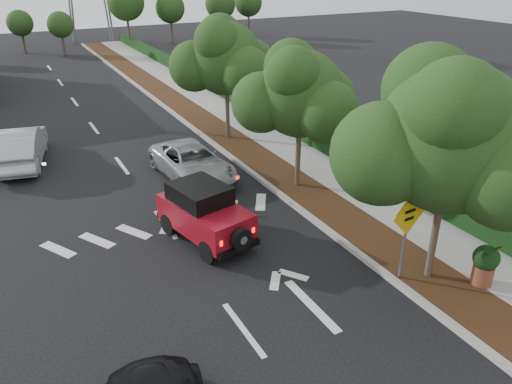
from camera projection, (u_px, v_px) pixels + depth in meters
ground at (243, 329)px, 12.26m from camera, size 120.00×120.00×0.00m
curb at (218, 147)px, 23.76m from camera, size 0.20×70.00×0.15m
planting_strip at (237, 144)px, 24.19m from camera, size 1.80×70.00×0.12m
sidewalk at (271, 138)px, 24.99m from camera, size 2.00×70.00×0.12m
hedge at (295, 128)px, 25.43m from camera, size 0.80×70.00×0.80m
transmission_tower at (94, 42)px, 53.19m from camera, size 7.00×4.00×28.00m
street_tree_near at (427, 278)px, 14.21m from camera, size 3.80×3.80×5.92m
street_tree_mid at (297, 187)px, 19.81m from camera, size 3.20×3.20×5.32m
street_tree_far at (228, 139)px, 25.02m from camera, size 3.40×3.40×5.62m
red_jeep at (202, 212)px, 15.87m from camera, size 2.27×3.76×1.84m
silver_suv_ahead at (192, 163)px, 20.38m from camera, size 2.56×4.97×1.34m
silver_sedan_oncoming at (20, 146)px, 21.70m from camera, size 2.71×5.25×1.65m
speed_hump_sign at (407, 225)px, 13.32m from camera, size 1.22×0.14×2.60m
terracotta_planter at (486, 261)px, 13.49m from camera, size 0.71×0.71×1.24m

